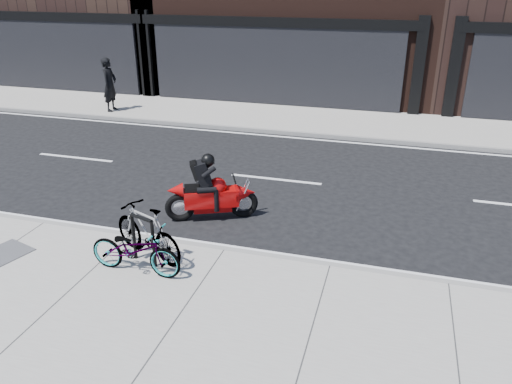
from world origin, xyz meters
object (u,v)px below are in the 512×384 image
(bike_rack, at_px, (143,236))
(bicycle_front, at_px, (135,250))
(utility_grate, at_px, (6,252))
(bicycle_rear, at_px, (147,231))
(motorcycle, at_px, (215,193))
(pedestrian, at_px, (110,85))

(bike_rack, bearing_deg, bicycle_front, -86.72)
(bike_rack, distance_m, utility_grate, 2.74)
(bicycle_rear, distance_m, motorcycle, 2.13)
(bike_rack, height_order, motorcycle, motorcycle)
(bike_rack, distance_m, pedestrian, 11.48)
(bicycle_rear, height_order, utility_grate, bicycle_rear)
(bicycle_front, distance_m, bicycle_rear, 0.54)
(utility_grate, bearing_deg, bicycle_rear, 13.52)
(bicycle_front, bearing_deg, pedestrian, 34.39)
(motorcycle, xyz_separation_m, pedestrian, (-6.91, 7.27, 0.51))
(bicycle_rear, bearing_deg, bicycle_front, 27.12)
(bicycle_front, relative_size, pedestrian, 0.86)
(bike_rack, xyz_separation_m, motorcycle, (0.52, 2.26, -0.06))
(utility_grate, bearing_deg, motorcycle, 40.34)
(bicycle_rear, relative_size, motorcycle, 0.91)
(bicycle_rear, relative_size, utility_grate, 2.29)
(pedestrian, relative_size, utility_grate, 2.63)
(bike_rack, relative_size, utility_grate, 1.22)
(bicycle_front, height_order, bicycle_rear, bicycle_rear)
(bike_rack, height_order, pedestrian, pedestrian)
(bicycle_rear, bearing_deg, utility_grate, -53.80)
(bicycle_front, height_order, motorcycle, motorcycle)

